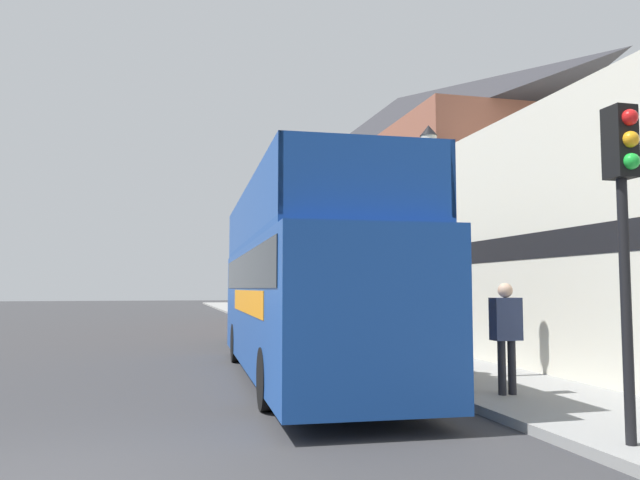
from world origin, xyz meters
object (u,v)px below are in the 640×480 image
Objects in this scene: parked_car_ahead_of_bus at (266,325)px; litter_bin at (453,349)px; lamp_post_second at (332,237)px; lamp_post_nearest at (430,204)px; tour_bus at (302,294)px; pedestrian_second at (506,327)px; traffic_signal at (623,195)px.

parked_car_ahead_of_bus is 4.09× the size of litter_bin.
parked_car_ahead_of_bus is 4.40m from lamp_post_second.
lamp_post_second is (1.56, -2.98, 2.84)m from parked_car_ahead_of_bus.
tour_bus is at bearing 144.13° from lamp_post_nearest.
pedestrian_second is 0.38× the size of lamp_post_second.
litter_bin is at bearing 85.22° from pedestrian_second.
lamp_post_nearest is at bearing -89.44° from lamp_post_second.
lamp_post_second is (2.17, 5.52, 1.69)m from tour_bus.
pedestrian_second reaches higher than parked_car_ahead_of_bus.
parked_car_ahead_of_bus is at bearing 88.07° from tour_bus.
lamp_post_second reaches higher than pedestrian_second.
tour_bus is 8.60m from parked_car_ahead_of_bus.
tour_bus reaches higher than parked_car_ahead_of_bus.
traffic_signal is (-0.42, -3.35, 1.73)m from pedestrian_second.
tour_bus is at bearing -111.47° from lamp_post_second.
pedestrian_second is at bearing 82.83° from traffic_signal.
pedestrian_second is 9.39m from lamp_post_second.
pedestrian_second is at bearing -76.56° from lamp_post_nearest.
pedestrian_second is 3.79m from traffic_signal.
litter_bin is at bearing -83.65° from lamp_post_second.
tour_bus is 6.17m from lamp_post_second.
pedestrian_second is 0.48× the size of traffic_signal.
lamp_post_second is (-0.54, 9.11, 2.22)m from pedestrian_second.
lamp_post_second reaches higher than tour_bus.
tour_bus is 2.84× the size of traffic_signal.
pedestrian_second is (2.10, -12.08, 0.62)m from parked_car_ahead_of_bus.
litter_bin is (2.30, -9.65, 0.03)m from parked_car_ahead_of_bus.
traffic_signal is 12.46m from lamp_post_second.
lamp_post_nearest reaches higher than litter_bin.
lamp_post_second is at bearing 90.55° from traffic_signal.
lamp_post_nearest is 1.03× the size of lamp_post_second.
tour_bus is at bearing 158.36° from litter_bin.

